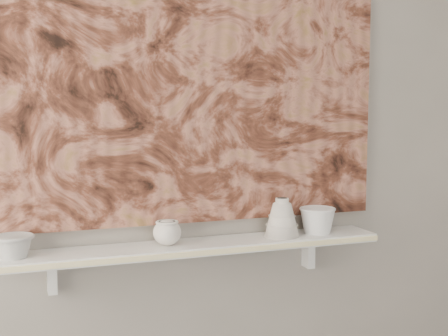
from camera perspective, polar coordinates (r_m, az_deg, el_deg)
name	(u,v)px	position (r m, az deg, el deg)	size (l,w,h in m)	color
wall_back	(186,124)	(2.28, -3.49, 4.02)	(3.60, 3.60, 0.00)	gray
shelf	(194,247)	(2.25, -2.72, -7.24)	(1.40, 0.18, 0.03)	white
shelf_stripe	(202,253)	(2.16, -1.99, -7.78)	(1.40, 0.01, 0.02)	#F3E4A2
bracket_left	(52,276)	(2.24, -15.46, -9.48)	(0.03, 0.06, 0.12)	white
bracket_right	(308,252)	(2.50, 7.72, -7.63)	(0.03, 0.06, 0.12)	white
painting	(187,71)	(2.26, -3.41, 8.82)	(1.50, 0.03, 1.10)	brown
house_motif	(300,153)	(2.42, 6.97, 1.33)	(0.09, 0.00, 0.08)	black
bowl_grey	(13,246)	(2.14, -18.69, -6.77)	(0.13, 0.13, 0.08)	#9D9D9B
cup_cream	(167,233)	(2.21, -5.22, -5.89)	(0.10, 0.10, 0.09)	beige
bell_vessel	(282,217)	(2.35, 5.32, -4.48)	(0.13, 0.13, 0.14)	silver
bowl_white	(317,220)	(2.42, 8.53, -4.74)	(0.14, 0.14, 0.10)	white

